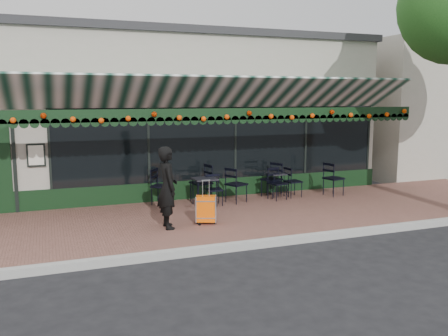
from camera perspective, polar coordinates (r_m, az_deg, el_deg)
name	(u,v)px	position (r m, az deg, el deg)	size (l,w,h in m)	color
ground	(244,248)	(9.21, 2.43, -9.58)	(80.00, 80.00, 0.00)	black
sidewalk	(210,219)	(10.98, -1.65, -6.17)	(18.00, 4.00, 0.15)	brown
curb	(246,245)	(9.12, 2.63, -9.28)	(18.00, 0.16, 0.15)	#9E9E99
restaurant_building	(154,115)	(16.27, -8.39, 6.36)	(12.00, 9.60, 4.50)	#A39E8D
neighbor_building_right	(448,108)	(22.97, 25.32, 6.57)	(12.00, 8.00, 4.80)	#AFA79A
woman	(168,188)	(9.89, -6.81, -2.35)	(0.63, 0.41, 1.71)	black
suitcase	(206,209)	(10.24, -2.18, -4.99)	(0.47, 0.37, 0.96)	#FF5F08
cafe_table_a	(278,175)	(13.09, 6.49, -0.88)	(0.53, 0.53, 0.65)	black
cafe_table_b	(205,181)	(11.90, -2.35, -1.55)	(0.57, 0.57, 0.70)	black
chair_a_left	(272,180)	(13.04, 5.74, -1.42)	(0.47, 0.47, 0.94)	black
chair_a_right	(293,182)	(13.10, 8.30, -1.65)	(0.42, 0.42, 0.84)	black
chair_a_front	(277,184)	(12.68, 6.44, -1.89)	(0.43, 0.43, 0.86)	black
chair_a_extra	(334,179)	(13.49, 13.05, -1.26)	(0.47, 0.47, 0.94)	black
chair_b_left	(201,183)	(12.30, -2.78, -1.85)	(0.50, 0.50, 0.99)	black
chair_b_right	(236,185)	(12.28, 1.48, -2.01)	(0.47, 0.47, 0.93)	black
chair_b_front	(214,190)	(11.95, -1.16, -2.66)	(0.39, 0.39, 0.79)	black
chair_solo	(161,186)	(12.18, -7.53, -2.20)	(0.46, 0.46, 0.92)	black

